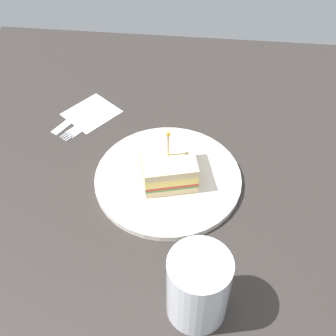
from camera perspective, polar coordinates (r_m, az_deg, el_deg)
ground_plane at (r=74.41cm, az=0.00°, el=-2.13°), size 90.69×90.69×2.00cm
plate at (r=73.26cm, az=0.00°, el=-1.35°), size 24.04×24.04×1.05cm
sandwich_half_center at (r=71.32cm, az=0.06°, el=0.50°), size 10.26×10.23×9.72cm
drink_glass at (r=57.05cm, az=3.83°, el=-15.28°), size 7.81×7.81×10.90cm
napkin at (r=87.32cm, az=-9.76°, el=6.98°), size 12.08×11.92×0.15cm
fork at (r=84.48cm, az=-10.94°, el=5.26°), size 10.32×7.94×0.35cm
knife at (r=86.69cm, az=-12.01°, el=6.31°), size 10.89×6.66×0.35cm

